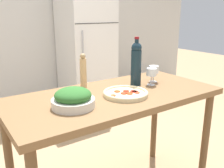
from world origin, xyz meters
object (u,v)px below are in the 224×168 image
object	(u,v)px
homemade_pizza	(126,93)
wine_bottle	(136,63)
wine_glass_near	(151,73)
refrigerator	(86,50)
pepper_mill	(83,71)
wine_glass_far	(154,70)
salad_bowl	(73,99)

from	to	relation	value
homemade_pizza	wine_bottle	bearing A→B (deg)	35.65
wine_glass_near	wine_bottle	bearing A→B (deg)	148.13
refrigerator	pepper_mill	world-z (taller)	refrigerator
wine_bottle	wine_glass_near	world-z (taller)	wine_bottle
refrigerator	wine_glass_near	size ratio (longest dim) A/B	13.48
wine_glass_near	wine_glass_far	distance (m)	0.09
wine_bottle	wine_glass_near	xyz separation A→B (m)	(0.10, -0.06, -0.08)
wine_glass_near	pepper_mill	distance (m)	0.52
refrigerator	pepper_mill	xyz separation A→B (m)	(-0.92, -1.63, 0.12)
wine_bottle	wine_glass_far	distance (m)	0.19
wine_bottle	pepper_mill	size ratio (longest dim) A/B	1.44
wine_bottle	wine_glass_near	bearing A→B (deg)	-31.87
wine_glass_near	wine_glass_far	world-z (taller)	same
wine_glass_near	refrigerator	bearing A→B (deg)	76.26
wine_glass_far	wine_bottle	bearing A→B (deg)	176.87
salad_bowl	refrigerator	bearing A→B (deg)	59.30
pepper_mill	salad_bowl	xyz separation A→B (m)	(-0.24, -0.32, -0.07)
wine_bottle	homemade_pizza	bearing A→B (deg)	-144.35
salad_bowl	wine_glass_near	bearing A→B (deg)	6.99
wine_bottle	wine_glass_near	size ratio (longest dim) A/B	2.78
homemade_pizza	wine_glass_far	bearing A→B (deg)	20.33
salad_bowl	pepper_mill	bearing A→B (deg)	53.06
refrigerator	salad_bowl	size ratio (longest dim) A/B	6.93
refrigerator	pepper_mill	size ratio (longest dim) A/B	6.95
homemade_pizza	pepper_mill	bearing A→B (deg)	113.97
refrigerator	homemade_pizza	xyz separation A→B (m)	(-0.77, -1.95, 0.01)
refrigerator	salad_bowl	distance (m)	2.26
refrigerator	wine_glass_far	bearing A→B (deg)	-101.90
wine_glass_near	homemade_pizza	xyz separation A→B (m)	(-0.32, -0.09, -0.08)
pepper_mill	homemade_pizza	distance (m)	0.37
wine_glass_far	wine_glass_near	bearing A→B (deg)	-144.19
wine_glass_far	pepper_mill	distance (m)	0.57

